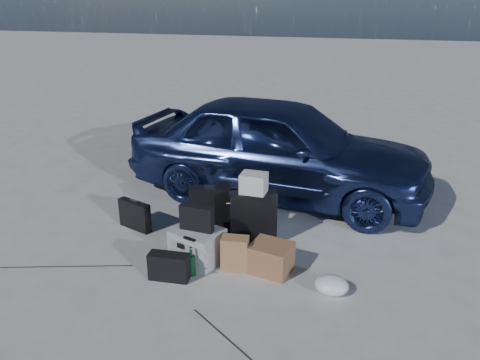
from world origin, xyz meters
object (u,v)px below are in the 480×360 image
suitcase_right (253,218)px  briefcase (135,215)px  green_bottle (191,262)px  duffel_bag (228,209)px  suitcase_left (210,212)px  car (278,147)px  pelican_case (198,245)px  cardboard_box (271,258)px

suitcase_right → briefcase: bearing=157.1°
suitcase_right → green_bottle: suitcase_right is taller
duffel_bag → green_bottle: 1.22m
green_bottle → briefcase: bearing=143.7°
suitcase_left → duffel_bag: (0.10, 0.36, -0.11)m
car → pelican_case: size_ratio=8.32×
pelican_case → briefcase: bearing=171.9°
briefcase → duffel_bag: duffel_bag is taller
cardboard_box → suitcase_left: bearing=147.1°
car → pelican_case: car is taller
car → cardboard_box: (0.37, -2.01, -0.55)m
suitcase_left → cardboard_box: bearing=-52.0°
cardboard_box → car: bearing=100.3°
suitcase_right → pelican_case: bearing=-156.3°
suitcase_right → cardboard_box: bearing=-81.9°
car → suitcase_left: bearing=166.2°
briefcase → cardboard_box: size_ratio=1.14×
briefcase → suitcase_left: suitcase_left is taller
suitcase_right → suitcase_left: bearing=150.6°
suitcase_right → cardboard_box: suitcase_right is taller
suitcase_left → pelican_case: bearing=-103.1°
suitcase_right → cardboard_box: 0.63m
car → green_bottle: (-0.39, -2.31, -0.55)m
briefcase → car: bearing=66.1°
cardboard_box → green_bottle: 0.81m
suitcase_left → suitcase_right: 0.52m
car → suitcase_left: 1.58m
suitcase_right → green_bottle: 0.94m
pelican_case → duffel_bag: (0.04, 0.92, 0.02)m
suitcase_left → suitcase_right: bearing=-23.5°
cardboard_box → briefcase: bearing=165.6°
pelican_case → duffel_bag: 0.92m
car → suitcase_right: 1.54m
pelican_case → cardboard_box: pelican_case is taller
pelican_case → cardboard_box: (0.80, 0.01, -0.03)m
briefcase → cardboard_box: 1.85m
pelican_case → duffel_bag: size_ratio=0.62×
pelican_case → car: bearing=95.2°
briefcase → cardboard_box: briefcase is taller
car → pelican_case: 2.13m
suitcase_left → duffel_bag: bearing=54.9°
car → suitcase_left: size_ratio=6.67×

